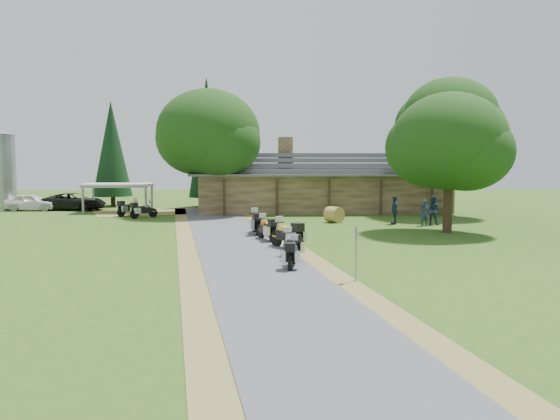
{
  "coord_description": "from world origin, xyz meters",
  "views": [
    {
      "loc": [
        -0.08,
        -21.83,
        4.06
      ],
      "look_at": [
        1.49,
        6.21,
        1.6
      ],
      "focal_mm": 35.0,
      "sensor_mm": 36.0,
      "label": 1
    }
  ],
  "objects": [
    {
      "name": "cedar_far",
      "position": [
        -12.75,
        29.46,
        4.85
      ],
      "size": [
        3.57,
        3.57,
        9.7
      ],
      "primitive_type": "cone",
      "color": "black",
      "rests_on": "ground"
    },
    {
      "name": "oak_lodge_right",
      "position": [
        14.91,
        18.56,
        5.94
      ],
      "size": [
        7.07,
        7.07,
        11.88
      ],
      "primitive_type": null,
      "color": "#183510",
      "rests_on": "ground"
    },
    {
      "name": "hay_bale",
      "position": [
        5.62,
        14.58,
        0.54
      ],
      "size": [
        1.45,
        1.43,
        1.07
      ],
      "primitive_type": "cylinder",
      "rotation": [
        1.57,
        0.0,
        0.63
      ],
      "color": "olive",
      "rests_on": "ground"
    },
    {
      "name": "motorcycle_row_c",
      "position": [
        1.65,
        3.5,
        0.73
      ],
      "size": [
        1.75,
        2.19,
        1.47
      ],
      "primitive_type": null,
      "rotation": [
        0.0,
        0.0,
        2.14
      ],
      "color": "yellow",
      "rests_on": "ground"
    },
    {
      "name": "car_dark_suv",
      "position": [
        -15.02,
        25.41,
        1.09
      ],
      "size": [
        3.31,
        6.01,
        2.18
      ],
      "primitive_type": "imported",
      "rotation": [
        0.0,
        0.0,
        1.41
      ],
      "color": "black",
      "rests_on": "ground"
    },
    {
      "name": "cedar_near",
      "position": [
        -3.91,
        28.2,
        5.87
      ],
      "size": [
        3.41,
        3.41,
        11.74
      ],
      "primitive_type": "cone",
      "color": "black",
      "rests_on": "ground"
    },
    {
      "name": "oak_driveway",
      "position": [
        11.34,
        8.92,
        4.24
      ],
      "size": [
        6.56,
        6.56,
        8.48
      ],
      "primitive_type": null,
      "color": "#183510",
      "rests_on": "ground"
    },
    {
      "name": "driveway",
      "position": [
        -0.5,
        4.0,
        0.0
      ],
      "size": [
        51.95,
        51.95,
        0.0
      ],
      "primitive_type": "plane",
      "rotation": [
        0.0,
        0.0,
        0.14
      ],
      "color": "#4F4F52",
      "rests_on": "ground"
    },
    {
      "name": "person_b",
      "position": [
        11.83,
        12.88,
        1.12
      ],
      "size": [
        0.78,
        0.73,
        2.24
      ],
      "primitive_type": "imported",
      "rotation": [
        0.0,
        0.0,
        2.55
      ],
      "color": "#263451",
      "rests_on": "ground"
    },
    {
      "name": "motorcycle_row_d",
      "position": [
        0.8,
        6.34,
        0.68
      ],
      "size": [
        1.31,
        2.07,
        1.35
      ],
      "primitive_type": null,
      "rotation": [
        0.0,
        0.0,
        1.94
      ],
      "color": "#C64E07",
      "rests_on": "ground"
    },
    {
      "name": "person_c",
      "position": [
        9.43,
        13.34,
        1.11
      ],
      "size": [
        0.51,
        0.67,
        2.22
      ],
      "primitive_type": "imported",
      "rotation": [
        0.0,
        0.0,
        4.62
      ],
      "color": "#263451",
      "rests_on": "ground"
    },
    {
      "name": "oak_lodge_left",
      "position": [
        -3.26,
        21.05,
        5.1
      ],
      "size": [
        8.02,
        8.02,
        10.21
      ],
      "primitive_type": null,
      "color": "#183510",
      "rests_on": "ground"
    },
    {
      "name": "lodge",
      "position": [
        6.0,
        24.0,
        2.45
      ],
      "size": [
        21.4,
        9.4,
        4.9
      ],
      "primitive_type": null,
      "color": "brown",
      "rests_on": "ground"
    },
    {
      "name": "person_a",
      "position": [
        11.06,
        12.27,
        0.99
      ],
      "size": [
        0.64,
        0.52,
        1.98
      ],
      "primitive_type": "imported",
      "rotation": [
        0.0,
        0.0,
        3.37
      ],
      "color": "#263451",
      "rests_on": "ground"
    },
    {
      "name": "motorcycle_carport_b",
      "position": [
        -7.81,
        18.32,
        0.66
      ],
      "size": [
        1.88,
        1.73,
        1.32
      ],
      "primitive_type": null,
      "rotation": [
        0.0,
        0.0,
        0.7
      ],
      "color": "gray",
      "rests_on": "ground"
    },
    {
      "name": "sign_post",
      "position": [
        3.51,
        -3.73,
        0.95
      ],
      "size": [
        0.34,
        0.06,
        1.89
      ],
      "primitive_type": null,
      "color": "gray",
      "rests_on": "ground"
    },
    {
      "name": "motorcycle_row_b",
      "position": [
        1.65,
        0.91,
        0.63
      ],
      "size": [
        0.93,
        1.93,
        1.26
      ],
      "primitive_type": null,
      "rotation": [
        0.0,
        0.0,
        1.76
      ],
      "color": "#A1A2A9",
      "rests_on": "ground"
    },
    {
      "name": "car_white_sedan",
      "position": [
        -18.44,
        25.01,
        0.9
      ],
      "size": [
        2.29,
        5.41,
        1.8
      ],
      "primitive_type": "imported",
      "rotation": [
        0.0,
        0.0,
        1.57
      ],
      "color": "white",
      "rests_on": "ground"
    },
    {
      "name": "motorcycle_row_e",
      "position": [
        0.27,
        8.84,
        0.71
      ],
      "size": [
        0.92,
        2.14,
        1.42
      ],
      "primitive_type": null,
      "rotation": [
        0.0,
        0.0,
        1.69
      ],
      "color": "black",
      "rests_on": "ground"
    },
    {
      "name": "motorcycle_carport_a",
      "position": [
        -9.2,
        19.95,
        0.67
      ],
      "size": [
        1.72,
        1.93,
        1.34
      ],
      "primitive_type": null,
      "rotation": [
        0.0,
        0.0,
        0.9
      ],
      "color": "#C9B200",
      "rests_on": "ground"
    },
    {
      "name": "carport",
      "position": [
        -10.77,
        23.3,
        1.17
      ],
      "size": [
        5.48,
        3.71,
        2.34
      ],
      "primitive_type": null,
      "rotation": [
        0.0,
        0.0,
        0.02
      ],
      "color": "silver",
      "rests_on": "ground"
    },
    {
      "name": "motorcycle_row_a",
      "position": [
        1.56,
        -1.07,
        0.6
      ],
      "size": [
        0.88,
        1.82,
        1.2
      ],
      "primitive_type": null,
      "rotation": [
        0.0,
        0.0,
        1.39
      ],
      "color": "#22249A",
      "rests_on": "ground"
    },
    {
      "name": "ground",
      "position": [
        0.0,
        0.0,
        0.0
      ],
      "size": [
        120.0,
        120.0,
        0.0
      ],
      "primitive_type": "plane",
      "color": "#315718",
      "rests_on": "ground"
    }
  ]
}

